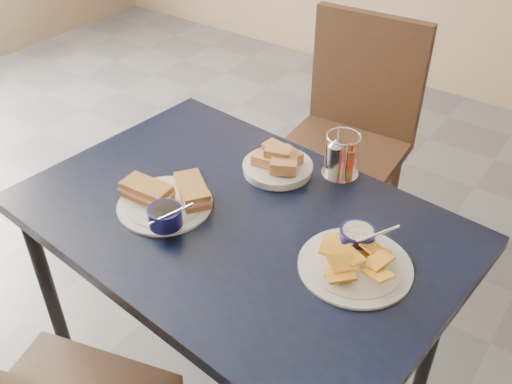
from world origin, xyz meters
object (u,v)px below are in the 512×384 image
Objects in this scene: sandwich_plate at (167,200)px; condiment_caddy at (340,158)px; dining_table at (239,235)px; chair_far at (353,124)px; bread_basket at (278,163)px; plantain_plate at (356,256)px.

condiment_caddy is at bearing 54.11° from sandwich_plate.
dining_table is at bearing 24.49° from sandwich_plate.
chair_far is 3.32× the size of sandwich_plate.
condiment_caddy is at bearing 70.09° from dining_table.
bread_basket is at bearing -147.93° from condiment_caddy.
chair_far is at bearing 117.05° from plantain_plate.
dining_table is 0.38m from condiment_caddy.
chair_far is 4.78× the size of bread_basket.
dining_table is at bearing -175.52° from plantain_plate.
chair_far is 1.02m from sandwich_plate.
chair_far is at bearing 86.37° from sandwich_plate.
condiment_caddy is (0.24, -0.58, 0.24)m from chair_far.
plantain_plate is (0.34, 0.03, 0.09)m from dining_table.
condiment_caddy reaches higher than bread_basket.
condiment_caddy is (-0.22, 0.31, 0.04)m from plantain_plate.
dining_table is 0.93m from chair_far.
bread_basket is 0.18m from condiment_caddy.
bread_basket is (0.15, 0.32, 0.00)m from sandwich_plate.
bread_basket is (-0.03, 0.24, 0.10)m from dining_table.
sandwich_plate is at bearing -168.17° from plantain_plate.
sandwich_plate is 1.07× the size of plantain_plate.
bread_basket is 1.51× the size of condiment_caddy.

